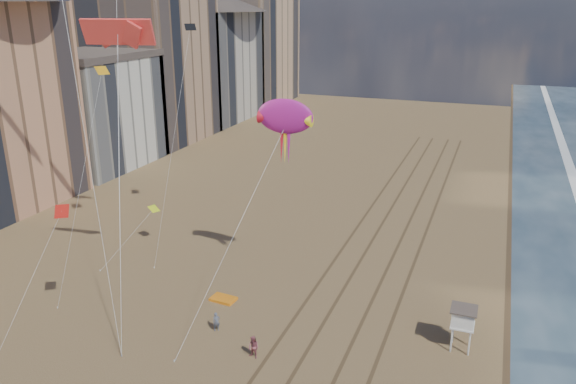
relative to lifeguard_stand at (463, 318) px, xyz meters
The scene contains 9 objects.
wet_sand 18.41m from the lifeguard_stand, 65.79° to the left, with size 260.00×260.00×0.00m, color #42301E.
tracks 11.45m from the lifeguard_stand, 143.55° to the left, with size 7.68×120.00×0.01m.
buildings 71.98m from the lifeguard_stand, 143.60° to the left, with size 34.72×131.35×29.00m.
lifeguard_stand is the anchor object (origin of this frame).
grounded_kite 19.49m from the lifeguard_stand, behind, with size 2.10×1.34×0.24m, color orange.
show_kite 20.35m from the lifeguard_stand, 164.27° to the left, with size 4.63×7.10×19.66m.
kite_flyer_a 18.30m from the lifeguard_stand, 166.71° to the right, with size 0.55×0.36×1.51m, color #525869.
kite_flyer_b 15.12m from the lifeguard_stand, 154.93° to the right, with size 0.83×0.65×1.71m, color #9C4F59.
small_kites 32.32m from the lifeguard_stand, behind, with size 8.11×20.16×18.24m.
Camera 1 is at (12.30, -13.83, 24.10)m, focal length 35.00 mm.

